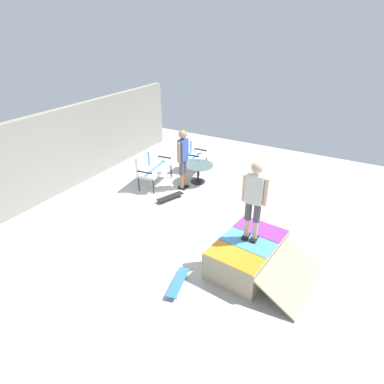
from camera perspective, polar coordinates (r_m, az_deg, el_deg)
The scene contains 10 objects.
ground_plane at distance 8.17m, azimuth -0.06°, elevation -4.92°, with size 12.00×12.00×0.10m, color beige.
back_wall_cinderblock at distance 10.04m, azimuth -20.52°, elevation 7.28°, with size 9.00×0.20×2.28m.
skate_ramp at distance 6.62m, azimuth 9.88°, elevation -10.70°, with size 1.82×2.00×0.60m.
patio_bench at distance 9.68m, azimuth -7.10°, elevation 4.79°, with size 1.31×0.71×1.02m.
patio_chair_near_house at distance 10.50m, azimuth 0.19°, elevation 6.88°, with size 0.64×0.58×1.02m.
patio_table at distance 9.77m, azimuth 1.06°, elevation 3.90°, with size 0.90×0.90×0.57m.
person_watching at distance 9.18m, azimuth -1.59°, elevation 6.46°, with size 0.48×0.24×1.75m.
person_skater at distance 6.04m, azimuth 10.82°, elevation -0.79°, with size 0.25×0.48×1.62m.
skateboard_by_bench at distance 8.95m, azimuth -3.84°, elevation -0.84°, with size 0.82×0.48×0.10m.
skateboard_spare at distance 6.26m, azimuth -2.50°, elevation -15.47°, with size 0.82×0.36×0.10m.
Camera 1 is at (-5.98, -3.39, 4.38)m, focal length 30.52 mm.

